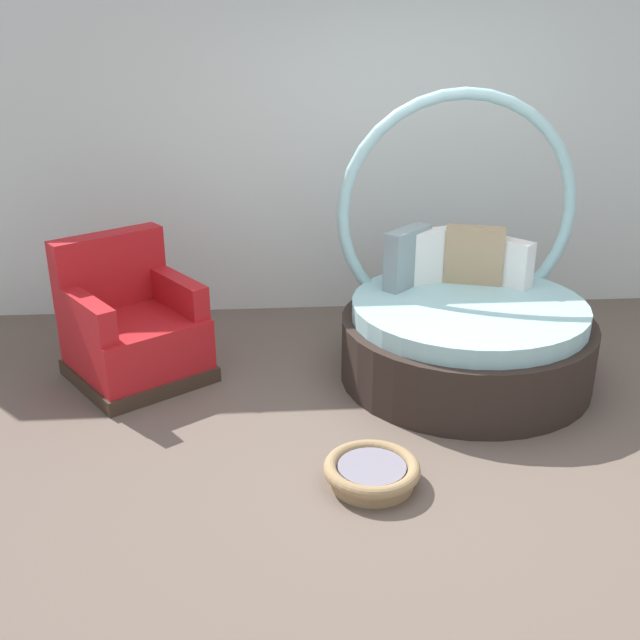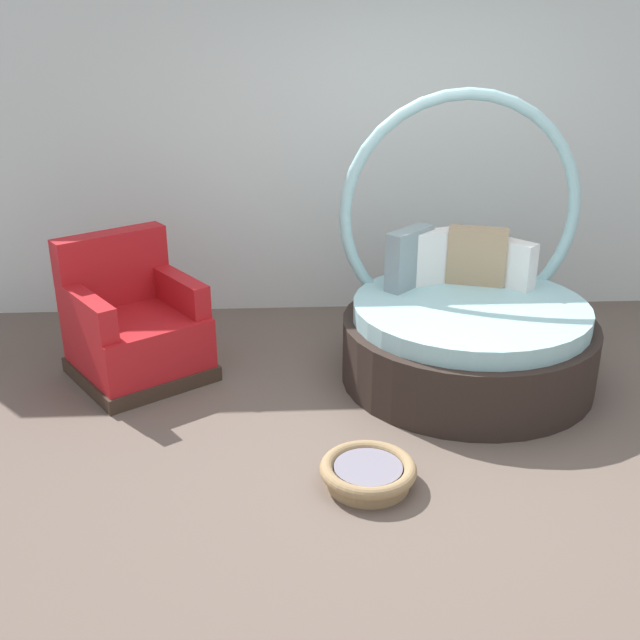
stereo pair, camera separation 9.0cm
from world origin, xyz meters
name	(u,v)px [view 2 (the right image)]	position (x,y,z in m)	size (l,w,h in m)	color
ground_plane	(419,453)	(0.00, 0.00, -0.01)	(8.00, 8.00, 0.02)	#66564C
back_wall	(376,141)	(0.00, 2.32, 1.36)	(8.00, 0.12, 2.72)	silver
round_daybed	(466,323)	(0.47, 0.96, 0.38)	(1.67, 1.67, 1.85)	#2D231E
red_armchair	(134,329)	(-1.76, 1.09, 0.33)	(1.11, 1.11, 0.94)	#38281E
pet_basket	(368,473)	(-0.33, -0.30, 0.07)	(0.51, 0.51, 0.13)	#9E7F56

